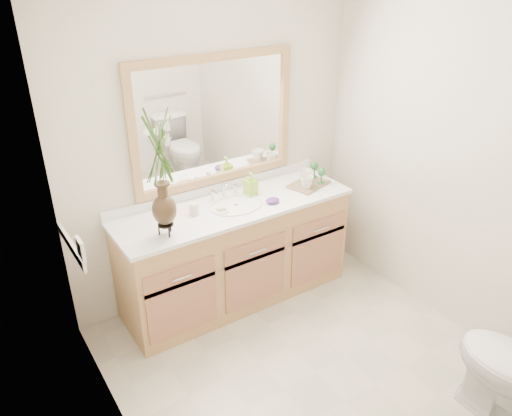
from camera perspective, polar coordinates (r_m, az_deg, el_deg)
floor at (r=3.53m, az=6.82°, el=-18.17°), size 2.60×2.60×0.00m
wall_back at (r=3.79m, az=-4.80°, el=7.00°), size 2.40×0.02×2.40m
wall_left at (r=2.30m, az=-15.39°, el=-8.31°), size 0.02×2.60×2.40m
wall_right at (r=3.66m, az=22.58°, el=4.19°), size 0.02×2.60×2.40m
vanity at (r=3.92m, az=-2.32°, el=-5.24°), size 1.80×0.55×0.80m
counter at (r=3.72m, az=-2.44°, el=0.17°), size 1.84×0.57×0.03m
sink at (r=3.72m, az=-2.29°, el=-0.47°), size 0.38×0.34×0.23m
mirror at (r=3.71m, az=-4.75°, el=9.88°), size 1.32×0.04×0.97m
switch_plate at (r=3.06m, az=-19.41°, el=-4.39°), size 0.02×0.12×0.12m
flower_vase at (r=3.15m, az=-10.95°, el=5.34°), size 0.19×0.19×0.78m
tumbler at (r=3.58m, az=-7.10°, el=-0.10°), size 0.07×0.07×0.09m
soap_dish at (r=3.62m, az=-3.98°, el=-0.21°), size 0.11×0.11×0.04m
soap_bottle at (r=3.83m, az=-0.62°, el=2.66°), size 0.08×0.08×0.17m
purple_dish at (r=3.73m, az=1.91°, el=0.87°), size 0.13×0.12×0.04m
tray at (r=4.04m, az=6.01°, el=2.71°), size 0.38×0.30×0.02m
mug_left at (r=3.94m, az=5.82°, el=3.03°), size 0.14×0.13×0.11m
mug_right at (r=4.06m, az=5.55°, el=3.75°), size 0.14×0.14×0.10m
goblet_front at (r=4.02m, az=7.52°, el=3.99°), size 0.06×0.06×0.13m
goblet_back at (r=4.13m, az=6.71°, el=4.70°), size 0.06×0.06×0.13m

